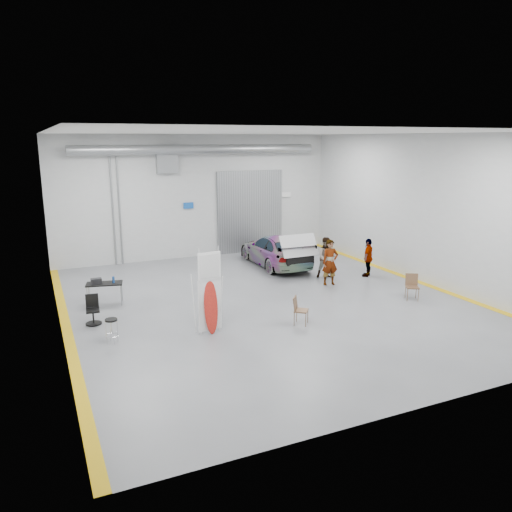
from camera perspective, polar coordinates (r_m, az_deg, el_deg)
name	(u,v)px	position (r m, az deg, el deg)	size (l,w,h in m)	color
ground	(267,302)	(18.20, 1.29, -5.28)	(16.00, 16.00, 0.00)	slate
room_shell	(249,184)	(19.45, -0.85, 8.23)	(14.02, 16.18, 6.01)	#B5B7B9
sedan_car	(275,250)	(23.22, 2.23, 0.65)	(2.01, 4.93, 1.43)	silver
person_a	(330,262)	(20.30, 8.46, -0.71)	(0.68, 0.45, 1.87)	#986753
person_b	(327,258)	(21.32, 8.07, -0.18)	(0.86, 0.66, 1.75)	slate
person_c	(368,257)	(21.87, 12.69, -0.16)	(0.96, 0.40, 1.66)	brown
surfboard_display	(210,299)	(15.08, -5.33, -4.95)	(0.76, 0.26, 2.69)	white
folding_chair_near	(301,316)	(16.08, 5.15, -6.81)	(0.59, 0.69, 0.90)	brown
folding_chair_far	(412,292)	(19.24, 17.36, -3.94)	(0.61, 0.66, 0.95)	brown
shop_stool	(112,331)	(15.16, -16.15, -8.24)	(0.38, 0.38, 0.74)	black
work_table	(102,283)	(18.53, -17.17, -3.00)	(1.35, 0.88, 1.02)	gray
office_chair	(93,312)	(16.82, -18.16, -6.05)	(0.50, 0.50, 0.94)	black
trunk_lid	(299,244)	(21.15, 4.92, 1.39)	(1.67, 1.01, 0.04)	silver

